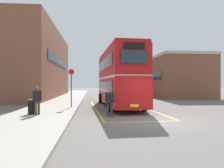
# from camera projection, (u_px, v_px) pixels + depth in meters

# --- Properties ---
(ground_plane) EXTENTS (135.60, 135.60, 0.00)m
(ground_plane) POSITION_uv_depth(u_px,v_px,m) (121.00, 100.00, 25.83)
(ground_plane) COLOR #66605B
(sidewalk_left) EXTENTS (4.00, 57.60, 0.14)m
(sidewalk_left) POSITION_uv_depth(u_px,v_px,m) (67.00, 99.00, 27.64)
(sidewalk_left) COLOR #A39E93
(sidewalk_left) RESTS_ON ground
(brick_building_left) EXTENTS (5.92, 22.73, 9.36)m
(brick_building_left) POSITION_uv_depth(u_px,v_px,m) (39.00, 65.00, 31.50)
(brick_building_left) COLOR brown
(brick_building_left) RESTS_ON ground
(depot_building_right) EXTENTS (7.01, 13.91, 5.94)m
(depot_building_right) POSITION_uv_depth(u_px,v_px,m) (173.00, 77.00, 33.61)
(depot_building_right) COLOR brown
(depot_building_right) RESTS_ON ground
(double_decker_bus) EXTENTS (3.18, 10.91, 4.75)m
(double_decker_bus) POSITION_uv_depth(u_px,v_px,m) (119.00, 77.00, 18.64)
(double_decker_bus) COLOR black
(double_decker_bus) RESTS_ON ground
(single_deck_bus) EXTENTS (2.77, 8.20, 3.02)m
(single_deck_bus) POSITION_uv_depth(u_px,v_px,m) (131.00, 85.00, 38.28)
(single_deck_bus) COLOR black
(single_deck_bus) RESTS_ON ground
(pedestrian_boarding) EXTENTS (0.55, 0.35, 1.70)m
(pedestrian_boarding) POSITION_uv_depth(u_px,v_px,m) (110.00, 100.00, 12.95)
(pedestrian_boarding) COLOR #2D2D38
(pedestrian_boarding) RESTS_ON ground
(pedestrian_waiting_near) EXTENTS (0.46, 0.51, 1.65)m
(pedestrian_waiting_near) POSITION_uv_depth(u_px,v_px,m) (37.00, 99.00, 12.85)
(pedestrian_waiting_near) COLOR #473828
(pedestrian_waiting_near) RESTS_ON sidewalk_left
(litter_bin) EXTENTS (0.53, 0.53, 0.88)m
(litter_bin) POSITION_uv_depth(u_px,v_px,m) (32.00, 107.00, 13.14)
(litter_bin) COLOR black
(litter_bin) RESTS_ON sidewalk_left
(bus_stop_sign) EXTENTS (0.44, 0.11, 2.95)m
(bus_stop_sign) POSITION_uv_depth(u_px,v_px,m) (71.00, 84.00, 17.00)
(bus_stop_sign) COLOR #4C4C51
(bus_stop_sign) RESTS_ON sidewalk_left
(bay_marking_yellow) EXTENTS (4.84, 13.03, 0.01)m
(bay_marking_yellow) POSITION_uv_depth(u_px,v_px,m) (122.00, 109.00, 16.70)
(bay_marking_yellow) COLOR gold
(bay_marking_yellow) RESTS_ON ground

